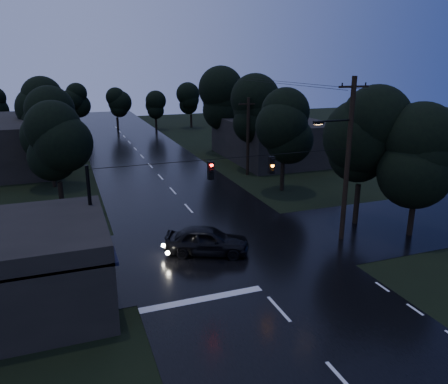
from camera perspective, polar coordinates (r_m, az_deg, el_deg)
ground at (r=17.24m, az=15.40°, el=-22.82°), size 160.00×160.00×0.00m
main_road at (r=42.74m, az=-8.30°, el=1.93°), size 12.00×120.00×0.02m
cross_street at (r=26.32m, az=0.14°, el=-7.50°), size 60.00×9.00×0.02m
building_far_right at (r=50.54m, az=6.39°, el=6.85°), size 10.00×14.00×4.40m
building_far_left at (r=51.48m, az=-26.39°, el=5.73°), size 10.00×16.00×5.00m
utility_pole_main at (r=27.23m, az=15.73°, el=4.36°), size 3.50×0.30×10.00m
utility_pole_far at (r=42.51m, az=3.14°, el=7.35°), size 2.00×0.30×7.50m
anchor_pole_left at (r=22.89m, az=-16.87°, el=-3.97°), size 0.18×0.18×6.00m
span_signals at (r=23.92m, az=2.25°, el=3.27°), size 15.00×0.37×1.12m
tree_corner_near at (r=30.21m, az=17.66°, el=6.79°), size 4.48×4.48×9.44m
tree_corner_far at (r=29.43m, az=24.17°, el=4.37°), size 3.92×3.92×8.26m
tree_left_a at (r=32.97m, az=-21.16°, el=5.91°), size 3.92×3.92×8.26m
tree_left_b at (r=40.84m, az=-22.05°, el=8.25°), size 4.20×4.20×8.85m
tree_left_c at (r=50.75m, az=-22.59°, el=10.06°), size 4.48×4.48×9.44m
tree_right_a at (r=37.21m, az=7.88°, el=8.58°), size 4.20×4.20×8.85m
tree_right_b at (r=44.56m, az=3.72°, el=10.52°), size 4.48×4.48×9.44m
tree_right_c at (r=53.98m, az=-0.07°, el=12.05°), size 4.76×4.76×10.03m
car at (r=25.50m, az=-2.23°, el=-6.32°), size 5.24×3.77×1.66m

